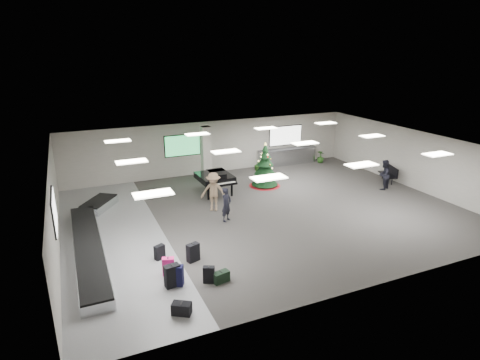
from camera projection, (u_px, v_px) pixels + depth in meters
name	position (u px, v px, depth m)	size (l,w,h in m)	color
ground	(266.00, 211.00, 19.04)	(18.00, 18.00, 0.00)	#3E3A38
room_envelope	(253.00, 162.00, 18.74)	(18.02, 14.02, 3.21)	#A09D92
baggage_carousel	(91.00, 238.00, 15.91)	(2.28, 9.71, 0.43)	silver
service_counter	(287.00, 156.00, 26.56)	(4.05, 0.65, 1.08)	silver
suitcase_0	(172.00, 276.00, 12.96)	(0.53, 0.34, 0.79)	black
suitcase_1	(209.00, 275.00, 13.20)	(0.42, 0.34, 0.60)	black
pink_suitcase	(168.00, 266.00, 13.64)	(0.46, 0.34, 0.66)	#F6207E
suitcase_3	(193.00, 252.00, 14.52)	(0.51, 0.39, 0.70)	black
navy_suitcase	(176.00, 275.00, 13.02)	(0.54, 0.46, 0.73)	black
green_duffel	(221.00, 277.00, 13.27)	(0.60, 0.39, 0.39)	black
suitcase_8	(160.00, 252.00, 14.67)	(0.43, 0.35, 0.57)	black
black_duffel	(182.00, 309.00, 11.65)	(0.64, 0.56, 0.39)	black
christmas_tree	(265.00, 171.00, 22.33)	(1.76, 1.76, 2.52)	maroon
grand_piano	(215.00, 178.00, 21.11)	(1.73, 2.19, 1.23)	black
bench	(389.00, 173.00, 23.16)	(0.93, 1.55, 0.93)	black
traveler_a	(226.00, 205.00, 17.79)	(0.57, 0.37, 1.55)	black
traveler_b	(213.00, 192.00, 18.92)	(1.21, 0.69, 1.87)	#8B7156
traveler_bench	(384.00, 175.00, 21.79)	(0.81, 0.63, 1.66)	black
potted_plant_left	(257.00, 165.00, 25.32)	(0.41, 0.33, 0.74)	#1B4315
potted_plant_right	(321.00, 157.00, 27.02)	(0.46, 0.46, 0.83)	#1B4315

